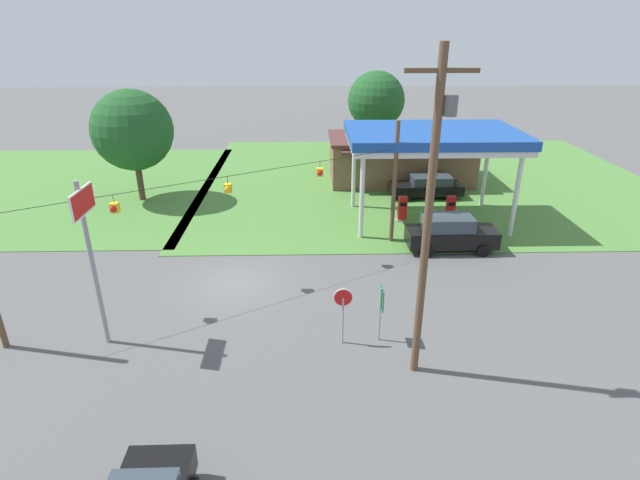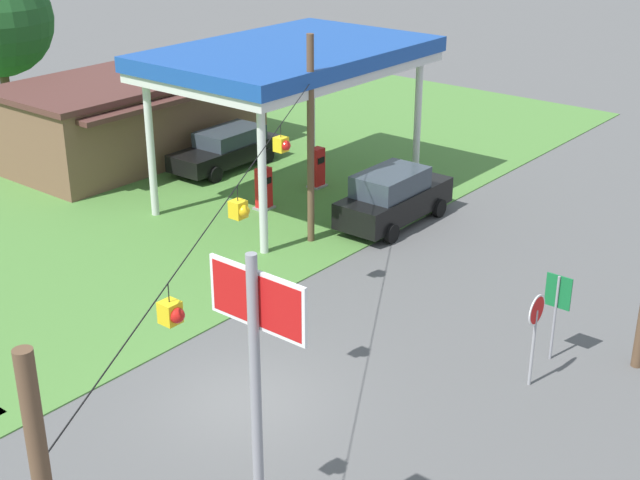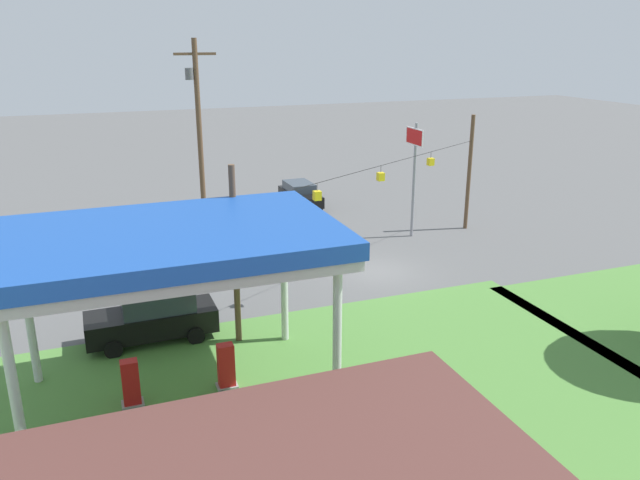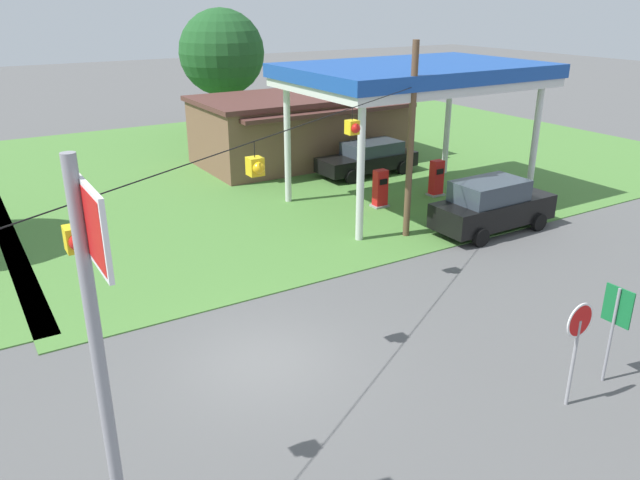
% 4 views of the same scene
% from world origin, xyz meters
% --- Properties ---
extents(ground_plane, '(160.00, 160.00, 0.00)m').
position_xyz_m(ground_plane, '(0.00, 0.00, 0.00)').
color(ground_plane, '#565656').
extents(grass_verge_station_corner, '(36.00, 28.00, 0.04)m').
position_xyz_m(grass_verge_station_corner, '(13.31, 17.22, 0.02)').
color(grass_verge_station_corner, '#4C7F38').
rests_on(grass_verge_station_corner, ground).
extents(grass_verge_opposite_corner, '(24.00, 24.00, 0.04)m').
position_xyz_m(grass_verge_opposite_corner, '(-16.00, 16.00, 0.02)').
color(grass_verge_opposite_corner, '#4C7F38').
rests_on(grass_verge_opposite_corner, ground).
extents(gas_station_canopy, '(10.46, 6.84, 5.90)m').
position_xyz_m(gas_station_canopy, '(11.31, 8.30, 5.38)').
color(gas_station_canopy, silver).
rests_on(gas_station_canopy, ground).
extents(gas_station_store, '(11.38, 6.48, 3.58)m').
position_xyz_m(gas_station_store, '(11.07, 17.20, 1.81)').
color(gas_station_store, brown).
rests_on(gas_station_store, ground).
extents(fuel_pump_near, '(0.71, 0.56, 1.65)m').
position_xyz_m(fuel_pump_near, '(9.74, 8.30, 0.78)').
color(fuel_pump_near, gray).
rests_on(fuel_pump_near, ground).
extents(fuel_pump_far, '(0.71, 0.56, 1.65)m').
position_xyz_m(fuel_pump_far, '(12.87, 8.30, 0.78)').
color(fuel_pump_far, gray).
rests_on(fuel_pump_far, ground).
extents(car_at_pumps_front, '(5.02, 2.15, 2.04)m').
position_xyz_m(car_at_pumps_front, '(11.63, 3.75, 1.03)').
color(car_at_pumps_front, black).
rests_on(car_at_pumps_front, ground).
extents(car_at_pumps_rear, '(5.23, 2.20, 1.67)m').
position_xyz_m(car_at_pumps_rear, '(12.38, 12.84, 0.88)').
color(car_at_pumps_rear, black).
rests_on(car_at_pumps_rear, ground).
extents(stop_sign_roadside, '(0.80, 0.08, 2.50)m').
position_xyz_m(stop_sign_roadside, '(4.99, -5.05, 1.81)').
color(stop_sign_roadside, '#99999E').
rests_on(stop_sign_roadside, ground).
extents(stop_sign_overhead, '(0.22, 1.93, 6.82)m').
position_xyz_m(stop_sign_overhead, '(-4.50, -4.75, 4.72)').
color(stop_sign_overhead, gray).
rests_on(stop_sign_overhead, ground).
extents(route_sign, '(0.10, 0.70, 2.40)m').
position_xyz_m(route_sign, '(6.53, -4.89, 1.71)').
color(route_sign, gray).
rests_on(route_sign, ground).
extents(utility_pole_main, '(2.20, 0.44, 11.48)m').
position_xyz_m(utility_pole_main, '(7.61, -6.79, 6.37)').
color(utility_pole_main, brown).
rests_on(utility_pole_main, ground).
extents(signal_span_gantry, '(17.29, 10.24, 7.10)m').
position_xyz_m(signal_span_gantry, '(0.00, -0.01, 3.84)').
color(signal_span_gantry, brown).
rests_on(signal_span_gantry, ground).
extents(tree_behind_station, '(5.25, 5.25, 7.85)m').
position_xyz_m(tree_behind_station, '(10.00, 25.27, 5.21)').
color(tree_behind_station, '#4C3828').
rests_on(tree_behind_station, ground).
extents(tree_west_verge, '(5.53, 5.53, 7.83)m').
position_xyz_m(tree_west_verge, '(-8.42, 12.85, 5.05)').
color(tree_west_verge, '#4C3828').
rests_on(tree_west_verge, ground).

